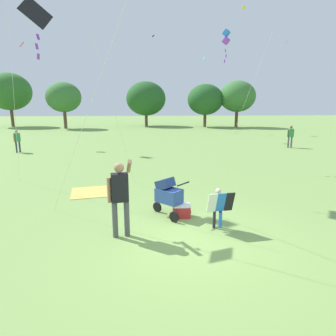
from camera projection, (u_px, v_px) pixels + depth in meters
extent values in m
plane|color=#75994C|center=(186.00, 238.00, 6.47)|extent=(120.00, 120.00, 0.00)
cylinder|color=brown|center=(12.00, 118.00, 35.80)|extent=(0.36, 0.36, 2.12)
ellipsoid|color=#2D6628|center=(9.00, 92.00, 35.11)|extent=(5.21, 4.69, 4.43)
cylinder|color=brown|center=(65.00, 120.00, 33.24)|extent=(0.36, 0.36, 1.94)
ellipsoid|color=#387033|center=(64.00, 97.00, 32.68)|extent=(3.91, 3.52, 3.33)
cylinder|color=brown|center=(146.00, 120.00, 36.90)|extent=(0.36, 0.36, 1.43)
ellipsoid|color=#235623|center=(146.00, 99.00, 36.31)|extent=(4.91, 4.42, 4.17)
cylinder|color=brown|center=(205.00, 121.00, 35.45)|extent=(0.36, 0.36, 1.55)
ellipsoid|color=#235623|center=(205.00, 100.00, 34.90)|extent=(4.29, 3.86, 3.65)
cylinder|color=brown|center=(236.00, 119.00, 35.22)|extent=(0.36, 0.36, 1.91)
ellipsoid|color=#387033|center=(238.00, 96.00, 34.62)|extent=(4.30, 3.87, 3.65)
cylinder|color=#232328|center=(220.00, 218.00, 6.97)|extent=(0.07, 0.07, 0.48)
cylinder|color=#232328|center=(214.00, 218.00, 6.94)|extent=(0.07, 0.07, 0.48)
cube|color=#284CA8|center=(218.00, 201.00, 6.86)|extent=(0.23, 0.16, 0.36)
cylinder|color=beige|center=(223.00, 202.00, 6.89)|extent=(0.05, 0.05, 0.32)
cylinder|color=beige|center=(213.00, 203.00, 6.84)|extent=(0.05, 0.05, 0.32)
sphere|color=beige|center=(218.00, 191.00, 6.80)|extent=(0.12, 0.12, 0.12)
cube|color=black|center=(229.00, 202.00, 6.72)|extent=(0.23, 0.20, 0.48)
cube|color=blue|center=(221.00, 202.00, 6.68)|extent=(0.23, 0.20, 0.48)
cube|color=white|center=(212.00, 203.00, 6.64)|extent=(0.23, 0.20, 0.48)
cube|color=blue|center=(220.00, 220.00, 6.75)|extent=(0.08, 0.02, 0.36)
cylinder|color=#4C4C51|center=(115.00, 219.00, 6.44)|extent=(0.12, 0.12, 0.83)
cylinder|color=#4C4C51|center=(127.00, 218.00, 6.49)|extent=(0.12, 0.12, 0.83)
cube|color=black|center=(120.00, 187.00, 6.30)|extent=(0.40, 0.28, 0.62)
cylinder|color=#A37556|center=(109.00, 190.00, 6.26)|extent=(0.09, 0.09, 0.55)
cylinder|color=#A37556|center=(129.00, 166.00, 6.39)|extent=(0.17, 0.51, 0.39)
sphere|color=#A37556|center=(119.00, 168.00, 6.21)|extent=(0.22, 0.22, 0.22)
cylinder|color=black|center=(157.00, 207.00, 7.98)|extent=(0.23, 0.22, 0.28)
cylinder|color=black|center=(174.00, 217.00, 7.29)|extent=(0.23, 0.22, 0.28)
cylinder|color=black|center=(186.00, 211.00, 7.68)|extent=(0.23, 0.22, 0.28)
cube|color=#2D4C93|center=(169.00, 195.00, 7.63)|extent=(0.77, 0.76, 0.36)
cube|color=navy|center=(165.00, 184.00, 7.64)|extent=(0.59, 0.59, 0.35)
cylinder|color=black|center=(183.00, 184.00, 7.25)|extent=(0.36, 0.38, 0.04)
cube|color=black|center=(36.00, 13.00, 6.97)|extent=(0.65, 0.57, 0.79)
cube|color=purple|center=(38.00, 37.00, 7.07)|extent=(0.08, 0.09, 0.14)
cube|color=purple|center=(37.00, 46.00, 7.10)|extent=(0.06, 0.09, 0.14)
cube|color=purple|center=(38.00, 56.00, 7.23)|extent=(0.07, 0.09, 0.14)
cylinder|color=silver|center=(84.00, 124.00, 6.86)|extent=(2.28, 1.56, 4.88)
cylinder|color=silver|center=(107.00, 85.00, 8.99)|extent=(1.46, 2.31, 6.96)
cube|color=blue|center=(226.00, 33.00, 12.74)|extent=(0.40, 0.39, 0.31)
cube|color=purple|center=(226.00, 41.00, 12.81)|extent=(0.40, 0.39, 0.31)
cube|color=purple|center=(225.00, 51.00, 12.91)|extent=(0.09, 0.09, 0.14)
cube|color=purple|center=(226.00, 56.00, 12.96)|extent=(0.06, 0.07, 0.14)
cube|color=purple|center=(225.00, 61.00, 13.00)|extent=(0.07, 0.08, 0.14)
cylinder|color=silver|center=(244.00, 106.00, 12.52)|extent=(1.29, 1.96, 5.58)
cylinder|color=silver|center=(12.00, 68.00, 9.48)|extent=(1.11, 1.73, 8.06)
cube|color=green|center=(204.00, 58.00, 28.47)|extent=(0.25, 0.34, 0.31)
cube|color=yellow|center=(244.00, 8.00, 28.78)|extent=(0.36, 0.30, 0.31)
cube|color=pink|center=(287.00, 42.00, 31.66)|extent=(0.34, 0.45, 0.35)
cube|color=black|center=(153.00, 36.00, 30.37)|extent=(0.30, 0.31, 0.20)
cube|color=red|center=(22.00, 44.00, 19.25)|extent=(0.39, 0.37, 0.38)
cylinder|color=#33384C|center=(20.00, 147.00, 17.52)|extent=(0.10, 0.10, 0.67)
cylinder|color=#33384C|center=(16.00, 147.00, 17.35)|extent=(0.10, 0.10, 0.67)
cube|color=#2D8C4C|center=(17.00, 137.00, 17.30)|extent=(0.31, 0.34, 0.50)
cylinder|color=#A37556|center=(20.00, 137.00, 17.46)|extent=(0.07, 0.07, 0.44)
cylinder|color=#A37556|center=(14.00, 138.00, 17.16)|extent=(0.07, 0.07, 0.44)
sphere|color=#A37556|center=(16.00, 131.00, 17.23)|extent=(0.17, 0.17, 0.17)
cylinder|color=#4C4C51|center=(291.00, 142.00, 19.30)|extent=(0.10, 0.10, 0.72)
cylinder|color=#4C4C51|center=(288.00, 142.00, 19.26)|extent=(0.10, 0.10, 0.72)
cube|color=#2D8C4C|center=(291.00, 133.00, 19.14)|extent=(0.33, 0.23, 0.54)
cylinder|color=brown|center=(293.00, 133.00, 19.18)|extent=(0.08, 0.08, 0.48)
cylinder|color=brown|center=(288.00, 133.00, 19.12)|extent=(0.08, 0.08, 0.48)
sphere|color=brown|center=(291.00, 127.00, 19.06)|extent=(0.19, 0.19, 0.19)
cube|color=gold|center=(94.00, 192.00, 9.77)|extent=(1.66, 1.57, 0.02)
cube|color=red|center=(182.00, 212.00, 7.63)|extent=(0.44, 0.32, 0.30)
cube|color=white|center=(182.00, 205.00, 7.59)|extent=(0.45, 0.33, 0.05)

